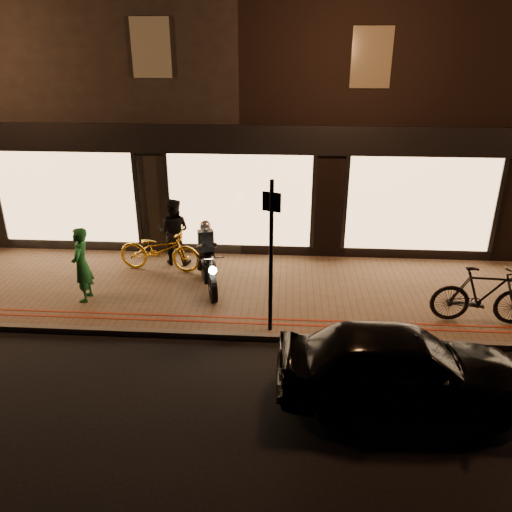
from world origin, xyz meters
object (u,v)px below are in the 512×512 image
at_px(motorcycle, 208,263).
at_px(bicycle_gold, 159,250).
at_px(parked_car, 400,366).
at_px(person_green, 82,265).
at_px(sign_post, 271,250).

distance_m(motorcycle, bicycle_gold, 1.60).
height_order(bicycle_gold, parked_car, parked_car).
relative_size(person_green, parked_car, 0.43).
bearing_deg(motorcycle, sign_post, -66.62).
distance_m(motorcycle, parked_car, 5.04).
height_order(motorcycle, person_green, person_green).
relative_size(sign_post, bicycle_gold, 1.48).
xyz_separation_m(motorcycle, bicycle_gold, (-1.33, 0.88, -0.08)).
relative_size(bicycle_gold, person_green, 1.23).
distance_m(bicycle_gold, person_green, 2.08).
bearing_deg(parked_car, motorcycle, 44.36).
distance_m(sign_post, person_green, 4.28).
xyz_separation_m(bicycle_gold, parked_car, (4.92, -4.42, 0.00)).
relative_size(motorcycle, person_green, 1.14).
bearing_deg(motorcycle, person_green, 178.91).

